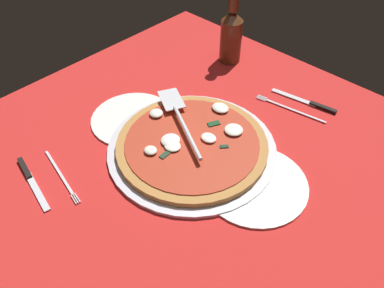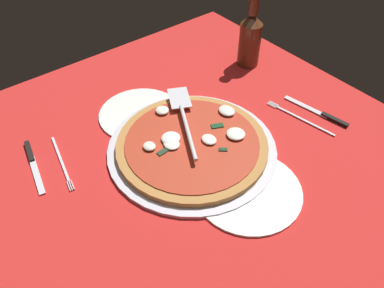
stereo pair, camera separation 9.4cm
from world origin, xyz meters
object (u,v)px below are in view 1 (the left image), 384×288
place_setting_far (46,179)px  dinner_plate_left (255,183)px  pizza_server (181,118)px  beer_bottle (231,35)px  dinner_plate_right (133,119)px  pizza (192,144)px  place_setting_near (300,107)px

place_setting_far → dinner_plate_left: bearing=52.7°
pizza_server → place_setting_far: 35.02cm
pizza_server → beer_bottle: 37.18cm
dinner_plate_right → pizza_server: pizza_server is taller
dinner_plate_left → pizza: bearing=5.7°
pizza → pizza_server: (6.76, -2.99, 2.44)cm
pizza → place_setting_near: (-10.27, -32.67, -1.94)cm
pizza → place_setting_far: bearing=59.2°
dinner_plate_right → pizza_server: bearing=-155.3°
place_setting_near → beer_bottle: 31.21cm
dinner_plate_right → place_setting_near: size_ratio=1.06×
pizza → place_setting_far: (17.85, 29.93, -1.95)cm
dinner_plate_right → place_setting_near: 45.97cm
dinner_plate_left → pizza_server: (24.73, -1.20, 4.24)cm
pizza_server → beer_bottle: size_ratio=1.14×
dinner_plate_left → dinner_plate_right: 37.36cm
place_setting_far → dinner_plate_right: bearing=103.9°
place_setting_near → pizza: bearing=63.4°
dinner_plate_right → place_setting_far: (-1.28, 27.25, -0.15)cm
beer_bottle → place_setting_near: bearing=170.2°
dinner_plate_right → place_setting_far: bearing=92.7°
place_setting_near → dinner_plate_right: bearing=41.1°
dinner_plate_right → place_setting_near: bearing=-129.7°
dinner_plate_left → dinner_plate_right: same height
dinner_plate_left → pizza: 18.14cm
dinner_plate_left → place_setting_near: place_setting_near is taller
dinner_plate_left → place_setting_far: 47.84cm
dinner_plate_left → place_setting_far: bearing=41.5°
dinner_plate_right → pizza_server: 14.25cm
pizza → place_setting_near: 34.30cm
pizza_server → place_setting_far: (11.08, 32.93, -4.39)cm
place_setting_near → place_setting_far: 68.62cm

